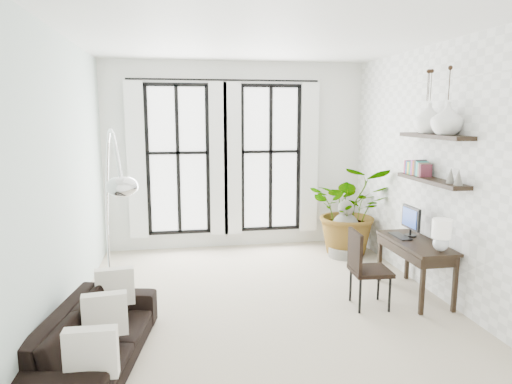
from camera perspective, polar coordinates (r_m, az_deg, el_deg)
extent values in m
plane|color=#B6A790|center=(5.91, 0.80, -13.38)|extent=(5.00, 5.00, 0.00)
plane|color=white|center=(5.51, 0.88, 18.93)|extent=(5.00, 5.00, 0.00)
plane|color=silver|center=(5.54, -22.72, 1.52)|extent=(0.00, 5.00, 5.00)
plane|color=white|center=(6.30, 21.42, 2.49)|extent=(0.00, 5.00, 5.00)
plane|color=white|center=(7.94, -2.48, 4.49)|extent=(4.50, 0.00, 4.50)
cube|color=white|center=(7.85, -9.73, 3.94)|extent=(1.00, 0.02, 2.50)
cube|color=white|center=(7.78, -14.74, 3.71)|extent=(0.30, 0.04, 2.60)
cube|color=white|center=(7.78, -4.70, 3.99)|extent=(0.30, 0.04, 2.60)
cube|color=white|center=(8.01, 1.82, 4.18)|extent=(1.00, 0.02, 2.50)
cube|color=white|center=(7.81, -2.94, 4.03)|extent=(0.30, 0.04, 2.60)
cube|color=white|center=(8.08, 6.70, 4.17)|extent=(0.30, 0.04, 2.60)
cylinder|color=black|center=(7.79, -3.94, 13.81)|extent=(3.20, 0.03, 0.03)
cube|color=black|center=(6.09, 21.07, 1.34)|extent=(0.25, 1.30, 0.05)
cube|color=black|center=(6.04, 21.39, 6.51)|extent=(0.25, 1.30, 0.05)
cube|color=#B42D53|center=(6.55, 18.69, 3.03)|extent=(0.16, 0.04, 0.18)
cube|color=#3263B0|center=(6.51, 18.88, 2.99)|extent=(0.16, 0.04, 0.18)
cube|color=yellow|center=(6.47, 19.07, 2.94)|extent=(0.16, 0.04, 0.18)
cube|color=#349E64|center=(6.43, 19.26, 2.89)|extent=(0.16, 0.04, 0.18)
cube|color=#AA4FBA|center=(6.39, 19.45, 2.84)|extent=(0.16, 0.04, 0.18)
cube|color=#C45E2B|center=(6.35, 19.65, 2.79)|extent=(0.16, 0.04, 0.18)
cube|color=#424242|center=(6.32, 19.85, 2.74)|extent=(0.16, 0.04, 0.18)
cube|color=#38C7C5|center=(6.28, 20.05, 2.69)|extent=(0.16, 0.04, 0.18)
cube|color=gray|center=(6.24, 20.25, 2.64)|extent=(0.16, 0.04, 0.18)
cube|color=brown|center=(6.20, 20.46, 2.59)|extent=(0.16, 0.04, 0.18)
cone|color=gray|center=(5.74, 23.17, 1.90)|extent=(0.10, 0.10, 0.18)
cone|color=gray|center=(5.61, 23.99, 1.69)|extent=(0.10, 0.10, 0.18)
imported|color=black|center=(4.66, -19.46, -16.82)|extent=(1.05, 2.00, 0.55)
cube|color=beige|center=(3.93, -19.91, -18.42)|extent=(0.40, 0.12, 0.40)
cube|color=beige|center=(4.55, -18.34, -14.32)|extent=(0.40, 0.12, 0.40)
cube|color=beige|center=(5.19, -17.20, -11.22)|extent=(0.40, 0.12, 0.40)
imported|color=#2D7228|center=(7.73, 11.76, -2.20)|extent=(1.65, 1.53, 1.50)
cube|color=black|center=(6.17, 19.34, -5.99)|extent=(0.52, 1.23, 0.04)
cube|color=black|center=(6.18, 19.14, -6.76)|extent=(0.47, 1.17, 0.11)
cube|color=black|center=(5.71, 20.07, -11.07)|extent=(0.05, 0.05, 0.68)
cube|color=black|center=(5.92, 23.62, -10.55)|extent=(0.05, 0.05, 0.68)
cube|color=black|center=(6.66, 15.22, -7.85)|extent=(0.05, 0.05, 0.68)
cube|color=black|center=(6.84, 18.41, -7.54)|extent=(0.05, 0.05, 0.68)
cube|color=black|center=(6.32, 18.82, -3.05)|extent=(0.04, 0.42, 0.30)
cube|color=navy|center=(6.31, 18.62, -3.07)|extent=(0.00, 0.36, 0.24)
cube|color=black|center=(6.31, 17.57, -5.25)|extent=(0.15, 0.40, 0.02)
sphere|color=silver|center=(5.77, 22.08, -6.08)|extent=(0.18, 0.18, 0.18)
cylinder|color=white|center=(5.72, 22.20, -4.25)|extent=(0.22, 0.22, 0.22)
cube|color=black|center=(5.75, 14.10, -9.55)|extent=(0.48, 0.48, 0.05)
cube|color=black|center=(5.61, 12.27, -7.28)|extent=(0.07, 0.45, 0.50)
cylinder|color=black|center=(5.61, 13.03, -12.61)|extent=(0.03, 0.03, 0.42)
cylinder|color=black|center=(5.75, 16.42, -12.19)|extent=(0.03, 0.03, 0.42)
cylinder|color=black|center=(5.92, 11.67, -11.36)|extent=(0.03, 0.03, 0.42)
cylinder|color=black|center=(6.05, 14.90, -11.00)|extent=(0.03, 0.03, 0.42)
cylinder|color=silver|center=(6.29, -17.68, -11.94)|extent=(0.33, 0.33, 0.09)
cylinder|color=silver|center=(6.14, -17.90, -8.00)|extent=(0.03, 0.03, 0.91)
ellipsoid|color=silver|center=(4.24, -16.41, 0.66)|extent=(0.29, 0.29, 0.19)
cylinder|color=gray|center=(7.72, 11.00, -7.35)|extent=(0.52, 0.52, 0.16)
ellipsoid|color=gray|center=(7.62, 11.09, -4.71)|extent=(0.47, 0.47, 0.58)
sphere|color=gray|center=(7.54, 11.18, -2.01)|extent=(0.26, 0.26, 0.26)
imported|color=white|center=(5.82, 22.79, 8.46)|extent=(0.37, 0.37, 0.38)
imported|color=white|center=(6.16, 20.79, 8.61)|extent=(0.37, 0.37, 0.38)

